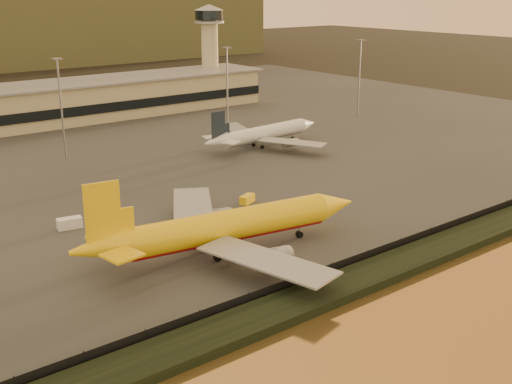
{
  "coord_description": "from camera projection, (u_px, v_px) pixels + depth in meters",
  "views": [
    {
      "loc": [
        -70.26,
        -76.07,
        42.76
      ],
      "look_at": [
        -1.06,
        12.0,
        6.49
      ],
      "focal_mm": 45.0,
      "sensor_mm": 36.0,
      "label": 1
    }
  ],
  "objects": [
    {
      "name": "ground",
      "position": [
        303.0,
        243.0,
        111.38
      ],
      "size": [
        900.0,
        900.0,
        0.0
      ],
      "primitive_type": "plane",
      "color": "black",
      "rests_on": "ground"
    },
    {
      "name": "embankment",
      "position": [
        378.0,
        272.0,
        98.45
      ],
      "size": [
        320.0,
        7.0,
        1.4
      ],
      "primitive_type": "cube",
      "color": "black",
      "rests_on": "ground"
    },
    {
      "name": "tarmac",
      "position": [
        79.0,
        142.0,
        182.41
      ],
      "size": [
        320.0,
        220.0,
        0.2
      ],
      "primitive_type": "cube",
      "color": "#2D2D2D",
      "rests_on": "ground"
    },
    {
      "name": "perimeter_fence",
      "position": [
        359.0,
        260.0,
        101.25
      ],
      "size": [
        300.0,
        0.05,
        2.2
      ],
      "primitive_type": "cube",
      "color": "black",
      "rests_on": "tarmac"
    },
    {
      "name": "control_tower",
      "position": [
        210.0,
        43.0,
        243.85
      ],
      "size": [
        11.2,
        11.2,
        35.5
      ],
      "color": "tan",
      "rests_on": "tarmac"
    },
    {
      "name": "apron_light_masts",
      "position": [
        158.0,
        91.0,
        171.46
      ],
      "size": [
        152.2,
        12.2,
        25.4
      ],
      "color": "slate",
      "rests_on": "tarmac"
    },
    {
      "name": "dhl_cargo_jet",
      "position": [
        226.0,
        227.0,
        105.4
      ],
      "size": [
        51.16,
        49.55,
        15.3
      ],
      "rotation": [
        0.0,
        0.0,
        -0.16
      ],
      "color": "yellow",
      "rests_on": "tarmac"
    },
    {
      "name": "white_narrowbody_jet",
      "position": [
        264.0,
        134.0,
        176.44
      ],
      "size": [
        41.07,
        39.95,
        11.79
      ],
      "rotation": [
        0.0,
        0.0,
        0.08
      ],
      "color": "silver",
      "rests_on": "tarmac"
    },
    {
      "name": "gse_vehicle_yellow",
      "position": [
        247.0,
        199.0,
        131.13
      ],
      "size": [
        4.02,
        2.94,
        1.65
      ],
      "primitive_type": "cube",
      "rotation": [
        0.0,
        0.0,
        0.4
      ],
      "color": "yellow",
      "rests_on": "tarmac"
    },
    {
      "name": "gse_vehicle_white",
      "position": [
        70.0,
        223.0,
        117.31
      ],
      "size": [
        4.7,
        2.77,
        1.98
      ],
      "primitive_type": "cube",
      "rotation": [
        0.0,
        0.0,
        -0.19
      ],
      "color": "silver",
      "rests_on": "tarmac"
    }
  ]
}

